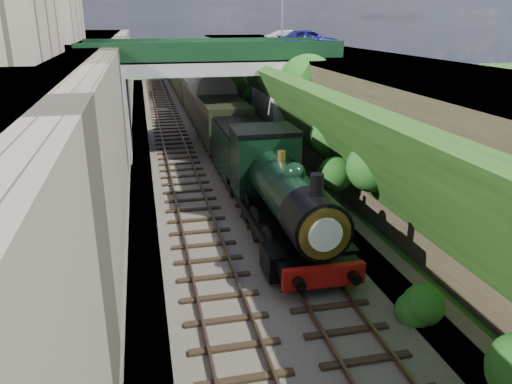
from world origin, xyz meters
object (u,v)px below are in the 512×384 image
lamppost (283,4)px  car_blue (309,40)px  tender (245,155)px  road_bridge (217,90)px  tree (308,87)px  car_silver (291,39)px  locomotive (282,196)px

lamppost → car_blue: size_ratio=1.30×
lamppost → tender: bearing=-113.0°
road_bridge → lamppost: (6.20, 6.23, 5.49)m
tree → lamppost: size_ratio=1.10×
car_silver → locomotive: size_ratio=0.41×
road_bridge → car_blue: car_blue is taller
car_blue → locomotive: size_ratio=0.45×
tree → car_blue: 8.37m
tree → lamppost: (1.23, 10.31, 4.92)m
locomotive → car_blue: bearing=68.9°
tree → lamppost: lamppost is taller
tree → road_bridge: bearing=140.6°
locomotive → tender: 7.37m
tree → lamppost: 11.49m
tree → locomotive: bearing=-113.1°
lamppost → tender: 17.16m
lamppost → car_silver: (1.13, 1.45, -2.63)m
locomotive → tree: bearing=66.9°
car_blue → car_silver: (-0.12, 4.13, -0.10)m
road_bridge → locomotive: (0.26, -15.13, -2.18)m
tree → tender: bearing=-142.0°
car_silver → tender: (-7.08, -15.44, -5.32)m
tree → locomotive: size_ratio=0.65×
road_bridge → car_blue: 8.76m
car_blue → car_silver: size_ratio=1.11×
road_bridge → lamppost: size_ratio=2.67×
car_silver → car_blue: bearing=178.7°
car_silver → locomotive: bearing=159.8°
tree → tender: size_ratio=1.10×
car_silver → tender: car_silver is taller
tree → lamppost: bearing=83.2°
car_blue → tender: (-7.19, -11.31, -5.42)m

